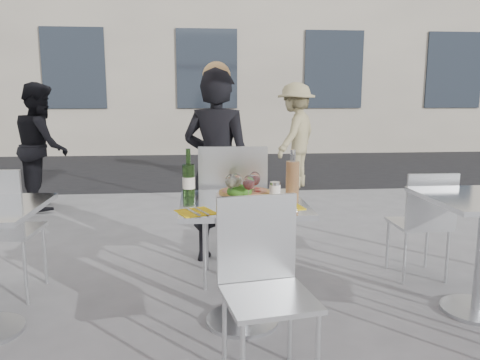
{
  "coord_description": "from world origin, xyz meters",
  "views": [
    {
      "loc": [
        -0.26,
        -2.63,
        1.34
      ],
      "look_at": [
        0.0,
        0.15,
        0.85
      ],
      "focal_mm": 35.0,
      "sensor_mm": 36.0,
      "label": 1
    }
  ],
  "objects": [
    {
      "name": "wineglass_red_b",
      "position": [
        0.08,
        0.11,
        0.86
      ],
      "size": [
        0.07,
        0.07,
        0.16
      ],
      "color": "white",
      "rests_on": "main_table"
    },
    {
      "name": "woman_diner",
      "position": [
        -0.1,
        1.1,
        0.79
      ],
      "size": [
        0.68,
        0.57,
        1.57
      ],
      "primitive_type": "imported",
      "rotation": [
        0.0,
        0.0,
        2.74
      ],
      "color": "black",
      "rests_on": "ground"
    },
    {
      "name": "wineglass_white_b",
      "position": [
        -0.03,
        0.05,
        0.86
      ],
      "size": [
        0.07,
        0.07,
        0.16
      ],
      "color": "white",
      "rests_on": "main_table"
    },
    {
      "name": "pedestrian_a",
      "position": [
        -2.13,
        3.21,
        0.76
      ],
      "size": [
        0.77,
        0.88,
        1.53
      ],
      "primitive_type": "imported",
      "rotation": [
        0.0,
        0.0,
        1.87
      ],
      "color": "black",
      "rests_on": "ground"
    },
    {
      "name": "carafe",
      "position": [
        0.31,
        0.08,
        0.87
      ],
      "size": [
        0.08,
        0.08,
        0.29
      ],
      "color": "tan",
      "rests_on": "main_table"
    },
    {
      "name": "pizza_far",
      "position": [
        0.03,
        0.16,
        0.77
      ],
      "size": [
        0.35,
        0.35,
        0.03
      ],
      "color": "white",
      "rests_on": "main_table"
    },
    {
      "name": "wine_bottle",
      "position": [
        -0.31,
        0.14,
        0.86
      ],
      "size": [
        0.07,
        0.08,
        0.29
      ],
      "color": "#2D531F",
      "rests_on": "main_table"
    },
    {
      "name": "wineglass_red_a",
      "position": [
        0.03,
        -0.03,
        0.86
      ],
      "size": [
        0.07,
        0.07,
        0.16
      ],
      "color": "white",
      "rests_on": "main_table"
    },
    {
      "name": "salad_plate",
      "position": [
        -0.01,
        0.07,
        0.79
      ],
      "size": [
        0.22,
        0.22,
        0.09
      ],
      "color": "white",
      "rests_on": "main_table"
    },
    {
      "name": "pedestrian_b",
      "position": [
        1.22,
        4.27,
        0.78
      ],
      "size": [
        1.05,
        1.17,
        1.57
      ],
      "primitive_type": "imported",
      "rotation": [
        0.0,
        0.0,
        4.12
      ],
      "color": "tan",
      "rests_on": "ground"
    },
    {
      "name": "pizza_near",
      "position": [
        -0.0,
        -0.11,
        0.76
      ],
      "size": [
        0.31,
        0.31,
        0.02
      ],
      "color": "tan",
      "rests_on": "main_table"
    },
    {
      "name": "sugar_shaker",
      "position": [
        0.19,
        0.02,
        0.8
      ],
      "size": [
        0.06,
        0.06,
        0.11
      ],
      "color": "white",
      "rests_on": "main_table"
    },
    {
      "name": "chair_near",
      "position": [
        0.05,
        -0.55,
        0.52
      ],
      "size": [
        0.46,
        0.47,
        0.88
      ],
      "rotation": [
        0.0,
        0.0,
        0.17
      ],
      "color": "silver",
      "rests_on": "ground"
    },
    {
      "name": "chair_far",
      "position": [
        -0.01,
        0.59,
        0.61
      ],
      "size": [
        0.49,
        0.5,
        1.02
      ],
      "rotation": [
        0.0,
        0.0,
        3.08
      ],
      "color": "silver",
      "rests_on": "ground"
    },
    {
      "name": "napkin_left",
      "position": [
        -0.27,
        -0.24,
        0.75
      ],
      "size": [
        0.24,
        0.24,
        0.01
      ],
      "rotation": [
        0.0,
        0.0,
        0.4
      ],
      "color": "yellow",
      "rests_on": "main_table"
    },
    {
      "name": "side_chair_rfar",
      "position": [
        1.39,
        0.54,
        0.49
      ],
      "size": [
        0.38,
        0.39,
        0.82
      ],
      "rotation": [
        0.0,
        0.0,
        3.13
      ],
      "color": "silver",
      "rests_on": "ground"
    },
    {
      "name": "napkin_right",
      "position": [
        0.22,
        -0.16,
        0.75
      ],
      "size": [
        0.21,
        0.21,
        0.01
      ],
      "rotation": [
        0.0,
        0.0,
        0.17
      ],
      "color": "yellow",
      "rests_on": "main_table"
    },
    {
      "name": "street_asphalt",
      "position": [
        0.0,
        6.5,
        0.0
      ],
      "size": [
        24.0,
        5.0,
        0.0
      ],
      "primitive_type": "cube",
      "color": "black",
      "rests_on": "ground"
    },
    {
      "name": "main_table",
      "position": [
        0.0,
        0.0,
        0.54
      ],
      "size": [
        0.72,
        0.72,
        0.75
      ],
      "color": "#B7BABF",
      "rests_on": "ground"
    },
    {
      "name": "ground",
      "position": [
        0.0,
        0.0,
        0.0
      ],
      "size": [
        80.0,
        80.0,
        0.0
      ],
      "primitive_type": "plane",
      "color": "slate"
    },
    {
      "name": "wineglass_white_a",
      "position": [
        -0.06,
        0.03,
        0.86
      ],
      "size": [
        0.07,
        0.07,
        0.16
      ],
      "color": "white",
      "rests_on": "main_table"
    }
  ]
}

